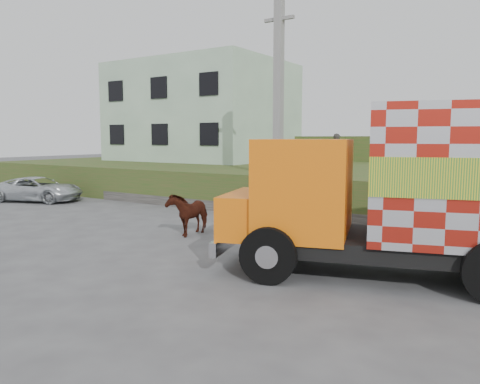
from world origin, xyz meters
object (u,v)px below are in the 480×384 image
Objects in this scene: utility_pole at (278,106)px; pedestrian at (336,153)px; cow at (189,213)px; suv at (38,189)px; cargo_truck at (438,191)px.

pedestrian is (1.27, 2.66, -1.78)m from utility_pole.
suv is (-10.48, 1.92, -0.08)m from cow.
suv is (-17.65, 2.74, -1.27)m from cargo_truck.
cow is (-0.53, -4.64, -3.43)m from utility_pole.
cargo_truck is (6.65, -5.46, -2.24)m from utility_pole.
utility_pole is 3.44m from pedestrian.
cow is at bearing -120.61° from suv.
cargo_truck is 5.46× the size of cow.
cargo_truck is at bearing -39.38° from utility_pole.
cow is at bearing 83.42° from pedestrian.
pedestrian is (1.79, 7.30, 1.65)m from cow.
utility_pole is 5.05× the size of pedestrian.
utility_pole reaches higher than pedestrian.
cow is 0.97× the size of pedestrian.
cargo_truck is at bearing -12.33° from cow.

